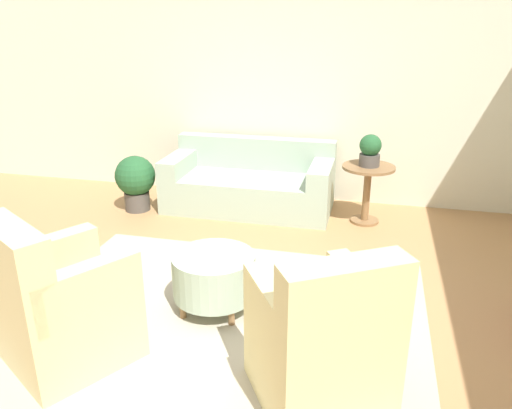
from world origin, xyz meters
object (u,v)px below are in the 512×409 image
at_px(armchair_right, 322,346).
at_px(ottoman_table, 214,275).
at_px(armchair_left, 60,308).
at_px(potted_plant_on_side_table, 370,150).
at_px(side_table, 367,184).
at_px(potted_plant_floor, 136,180).
at_px(couch, 250,184).

bearing_deg(armchair_right, ottoman_table, 137.66).
bearing_deg(armchair_left, potted_plant_on_side_table, 57.91).
bearing_deg(ottoman_table, side_table, 62.70).
height_order(armchair_right, potted_plant_floor, armchair_right).
height_order(ottoman_table, side_table, side_table).
distance_m(armchair_right, potted_plant_on_side_table, 3.00).
relative_size(couch, side_table, 2.99).
bearing_deg(potted_plant_floor, couch, 17.56).
distance_m(armchair_right, ottoman_table, 1.27).
xyz_separation_m(armchair_left, potted_plant_floor, (-0.82, 2.72, -0.04)).
relative_size(armchair_left, side_table, 1.58).
bearing_deg(potted_plant_on_side_table, couch, 173.43).
bearing_deg(ottoman_table, armchair_right, -42.34).
relative_size(couch, armchair_right, 1.89).
bearing_deg(side_table, potted_plant_floor, -174.65).
relative_size(ottoman_table, potted_plant_on_side_table, 1.85).
height_order(couch, side_table, couch).
relative_size(ottoman_table, potted_plant_floor, 0.97).
xyz_separation_m(armchair_left, ottoman_table, (0.77, 0.85, -0.12)).
bearing_deg(side_table, armchair_right, -93.04).
bearing_deg(ottoman_table, armchair_left, -132.07).
distance_m(armchair_left, potted_plant_on_side_table, 3.53).
distance_m(armchair_right, potted_plant_floor, 3.71).
distance_m(ottoman_table, potted_plant_floor, 2.45).
height_order(ottoman_table, potted_plant_floor, potted_plant_floor).
height_order(couch, potted_plant_on_side_table, potted_plant_on_side_table).
xyz_separation_m(side_table, potted_plant_on_side_table, (0.00, 0.00, 0.38)).
height_order(couch, potted_plant_floor, couch).
relative_size(armchair_left, potted_plant_floor, 1.57).
bearing_deg(armchair_left, side_table, 57.91).
relative_size(armchair_right, ottoman_table, 1.61).
height_order(armchair_left, ottoman_table, armchair_left).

